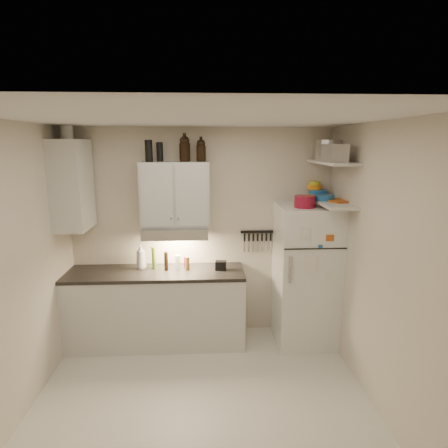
{
  "coord_description": "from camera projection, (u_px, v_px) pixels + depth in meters",
  "views": [
    {
      "loc": [
        0.04,
        -3.06,
        2.4
      ],
      "look_at": [
        0.25,
        0.9,
        1.55
      ],
      "focal_mm": 30.0,
      "sensor_mm": 36.0,
      "label": 1
    }
  ],
  "objects": [
    {
      "name": "upper_cabinet",
      "position": [
        175.0,
        194.0,
        4.39
      ],
      "size": [
        0.8,
        0.33,
        0.75
      ],
      "primitive_type": "cube",
      "color": "silver",
      "rests_on": "back_wall"
    },
    {
      "name": "left_wall",
      "position": [
        8.0,
        278.0,
        3.13
      ],
      "size": [
        0.02,
        3.0,
        2.6
      ],
      "primitive_type": "cube",
      "color": "beige",
      "rests_on": "ground"
    },
    {
      "name": "range_hood",
      "position": [
        176.0,
        231.0,
        4.42
      ],
      "size": [
        0.76,
        0.46,
        0.12
      ],
      "primitive_type": "cube",
      "color": "silver",
      "rests_on": "back_wall"
    },
    {
      "name": "stock_pot",
      "position": [
        329.0,
        150.0,
        4.31
      ],
      "size": [
        0.42,
        0.42,
        0.23
      ],
      "primitive_type": "cylinder",
      "rotation": [
        0.0,
        0.0,
        0.42
      ],
      "color": "silver",
      "rests_on": "shelf_hi"
    },
    {
      "name": "oil_bottle",
      "position": [
        154.0,
        258.0,
        4.5
      ],
      "size": [
        0.06,
        0.06,
        0.27
      ],
      "primitive_type": "cylinder",
      "rotation": [
        0.0,
        0.0,
        -0.24
      ],
      "color": "#496719",
      "rests_on": "countertop"
    },
    {
      "name": "clear_bottle",
      "position": [
        178.0,
        262.0,
        4.48
      ],
      "size": [
        0.08,
        0.08,
        0.18
      ],
      "primitive_type": "cylinder",
      "rotation": [
        0.0,
        0.0,
        -0.34
      ],
      "color": "silver",
      "rests_on": "countertop"
    },
    {
      "name": "tin_b",
      "position": [
        338.0,
        153.0,
        3.81
      ],
      "size": [
        0.2,
        0.2,
        0.19
      ],
      "primitive_type": "cube",
      "rotation": [
        0.0,
        0.0,
        -0.06
      ],
      "color": "#AAAAAD",
      "rests_on": "shelf_hi"
    },
    {
      "name": "pepper_mill",
      "position": [
        187.0,
        263.0,
        4.47
      ],
      "size": [
        0.07,
        0.07,
        0.16
      ],
      "primitive_type": "cylinder",
      "rotation": [
        0.0,
        0.0,
        0.38
      ],
      "color": "brown",
      "rests_on": "countertop"
    },
    {
      "name": "back_wall",
      "position": [
        202.0,
        233.0,
        4.69
      ],
      "size": [
        3.2,
        0.02,
        2.6
      ],
      "primitive_type": "cube",
      "color": "beige",
      "rests_on": "ground"
    },
    {
      "name": "caddy",
      "position": [
        221.0,
        266.0,
        4.48
      ],
      "size": [
        0.14,
        0.11,
        0.11
      ],
      "primitive_type": "cube",
      "rotation": [
        0.0,
        0.0,
        -0.14
      ],
      "color": "black",
      "rests_on": "countertop"
    },
    {
      "name": "side_jar",
      "position": [
        67.0,
        131.0,
        4.09
      ],
      "size": [
        0.17,
        0.17,
        0.17
      ],
      "primitive_type": "cylinder",
      "rotation": [
        0.0,
        0.0,
        -0.35
      ],
      "color": "silver",
      "rests_on": "side_cabinet"
    },
    {
      "name": "shelf_lo",
      "position": [
        330.0,
        202.0,
        4.2
      ],
      "size": [
        0.3,
        0.95,
        0.03
      ],
      "primitive_type": "cube",
      "color": "silver",
      "rests_on": "right_wall"
    },
    {
      "name": "book_stack",
      "position": [
        338.0,
        204.0,
        4.15
      ],
      "size": [
        0.29,
        0.33,
        0.09
      ],
      "primitive_type": "cube",
      "rotation": [
        0.0,
        0.0,
        0.29
      ],
      "color": "#B75116",
      "rests_on": "fridge"
    },
    {
      "name": "bowl_orange",
      "position": [
        314.0,
        187.0,
        4.53
      ],
      "size": [
        0.17,
        0.17,
        0.05
      ],
      "primitive_type": "cylinder",
      "color": "orange",
      "rests_on": "bowl_teal"
    },
    {
      "name": "dutch_oven",
      "position": [
        305.0,
        202.0,
        4.19
      ],
      "size": [
        0.3,
        0.3,
        0.14
      ],
      "primitive_type": "cylinder",
      "rotation": [
        0.0,
        0.0,
        0.38
      ],
      "color": "maroon",
      "rests_on": "fridge"
    },
    {
      "name": "soap_bottle",
      "position": [
        141.0,
        255.0,
        4.5
      ],
      "size": [
        0.14,
        0.14,
        0.34
      ],
      "primitive_type": "imported",
      "rotation": [
        0.0,
        0.0,
        -0.09
      ],
      "color": "silver",
      "rests_on": "countertop"
    },
    {
      "name": "countertop",
      "position": [
        156.0,
        273.0,
        4.44
      ],
      "size": [
        2.1,
        0.62,
        0.04
      ],
      "primitive_type": "cube",
      "color": "black",
      "rests_on": "base_cabinet"
    },
    {
      "name": "fridge",
      "position": [
        306.0,
        275.0,
        4.51
      ],
      "size": [
        0.7,
        0.68,
        1.7
      ],
      "primitive_type": "cube",
      "color": "white",
      "rests_on": "floor"
    },
    {
      "name": "base_cabinet",
      "position": [
        157.0,
        309.0,
        4.54
      ],
      "size": [
        2.1,
        0.6,
        0.88
      ],
      "primitive_type": "cube",
      "color": "silver",
      "rests_on": "floor"
    },
    {
      "name": "vinegar_bottle",
      "position": [
        166.0,
        261.0,
        4.45
      ],
      "size": [
        0.06,
        0.06,
        0.23
      ],
      "primitive_type": "cylinder",
      "rotation": [
        0.0,
        0.0,
        -0.19
      ],
      "color": "black",
      "rests_on": "countertop"
    },
    {
      "name": "side_cabinet",
      "position": [
        72.0,
        185.0,
        4.18
      ],
      "size": [
        0.33,
        0.55,
        1.0
      ],
      "primitive_type": "cube",
      "color": "silver",
      "rests_on": "left_wall"
    },
    {
      "name": "plates",
      "position": [
        324.0,
        197.0,
        4.25
      ],
      "size": [
        0.32,
        0.32,
        0.06
      ],
      "primitive_type": "cylinder",
      "rotation": [
        0.0,
        0.0,
        -0.43
      ],
      "color": "#1B5896",
      "rests_on": "shelf_lo"
    },
    {
      "name": "knife_strip",
      "position": [
        257.0,
        232.0,
        4.7
      ],
      "size": [
        0.42,
        0.02,
        0.03
      ],
      "primitive_type": "cube",
      "color": "black",
      "rests_on": "back_wall"
    },
    {
      "name": "shelf_hi",
      "position": [
        332.0,
        163.0,
        4.1
      ],
      "size": [
        0.3,
        0.95,
        0.03
      ],
      "primitive_type": "cube",
      "color": "silver",
      "rests_on": "right_wall"
    },
    {
      "name": "bowl_yellow",
      "position": [
        315.0,
        183.0,
        4.52
      ],
      "size": [
        0.14,
        0.14,
        0.04
      ],
      "primitive_type": "cylinder",
      "color": "gold",
      "rests_on": "bowl_orange"
    },
    {
      "name": "red_jar",
      "position": [
        187.0,
        261.0,
        4.6
      ],
      "size": [
        0.08,
        0.08,
        0.13
      ],
      "primitive_type": "cylinder",
      "rotation": [
        0.0,
        0.0,
        0.37
      ],
      "color": "maroon",
      "rests_on": "countertop"
    },
    {
      "name": "growler_b",
      "position": [
        201.0,
        150.0,
        4.27
      ],
      "size": [
        0.12,
        0.12,
        0.26
      ],
      "primitive_type": null,
      "rotation": [
        0.0,
        0.0,
        -0.07
      ],
      "color": "black",
      "rests_on": "upper_cabinet"
    },
    {
      "name": "floor",
      "position": [
        202.0,
        408.0,
        3.49
      ],
      "size": [
        3.2,
        3.0,
        0.02
      ],
      "primitive_type": "cube",
      "color": "silver",
      "rests_on": "ground"
    },
    {
      "name": "bowl_teal",
      "position": [
        318.0,
        193.0,
        4.5
      ],
      "size": [
        0.22,
        0.22,
        0.09
      ],
      "primitive_type": "cylinder",
      "color": "#1B5896",
      "rests_on": "shelf_lo"
    },
    {
      "name": "tin_a",
      "position": [
        332.0,
        153.0,
        4.04
      ],
      "size": [
        0.21,
        0.2,
        0.18
      ],
      "primitive_type": "cube",
      "rotation": [
        0.0,
        0.0,
        0.2
      ],
      "color": "#AAAAAD",
      "rests_on": "shelf_hi"
    },
    {
      "name": "growler_a",
      "position": [
        185.0,
        148.0,
        4.28
      ],
      "size": [
        0.15,
        0.15,
        0.3
      ],
      "primitive_type": null,
      "rotation": [
        0.0,
        0.0,
        -0.24
      ],
      "color": "black",
      "rests_on": "upper_cabinet"
    },
    {
      "name": "thermos_b",
      "position": [
        149.0,
        151.0,
        4.21
      ],
      "size": [
        0.11,
        0.11,
        0.25
      ],
      "primitive_type": "cylinder",
      "rotation": [
        0.0,
        0.0,
        0.32
      ],
      "color": "black",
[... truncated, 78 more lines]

